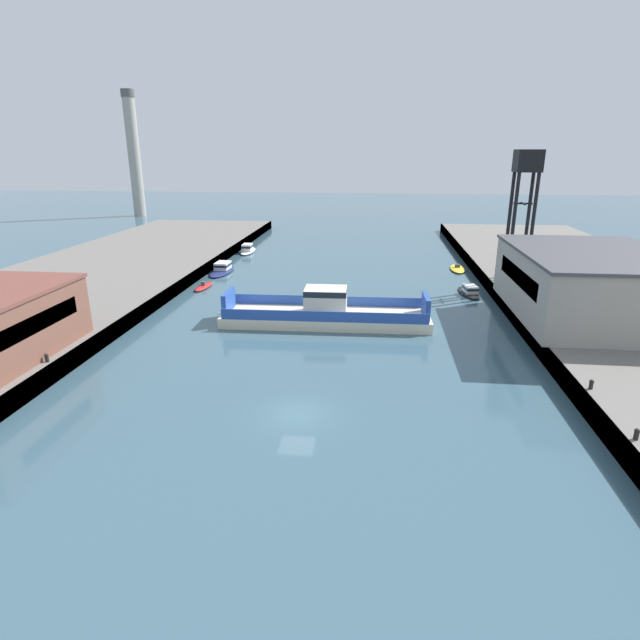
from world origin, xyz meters
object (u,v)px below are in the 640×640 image
Objects in this scene: moored_boat_near_right at (469,291)px; moored_boat_far_left at (248,249)px; moored_boat_mid_right at (457,269)px; warehouse_shed at (591,284)px; moored_boat_near_left at (204,286)px; smokestack_distant_a at (134,151)px; chain_ferry at (326,313)px; crane_tower at (526,182)px; moored_boat_mid_left at (222,268)px.

moored_boat_far_left is (-35.30, 25.08, 0.12)m from moored_boat_near_right.
moored_boat_mid_right is 29.09m from warehouse_shed.
smokestack_distant_a is (-44.06, 76.76, 17.42)m from moored_boat_near_left.
chain_ferry is 3.36× the size of moored_boat_near_right.
crane_tower is (-3.49, 15.05, 9.04)m from warehouse_shed.
moored_boat_mid_left is (-0.19, 9.50, 0.36)m from moored_boat_near_left.
moored_boat_near_left is 0.81× the size of moored_boat_mid_right.
moored_boat_mid_left reaches higher than moored_boat_near_right.
moored_boat_mid_left is at bearing 165.56° from moored_boat_near_right.
moored_boat_far_left is (0.01, 15.99, 0.05)m from moored_boat_mid_left.
moored_boat_near_right is at bearing -35.39° from moored_boat_far_left.
crane_tower is (23.21, 15.80, 12.79)m from chain_ferry.
moored_boat_near_right is 43.30m from moored_boat_far_left.
chain_ferry is 3.42× the size of moored_boat_mid_right.
moored_boat_mid_right is at bearing 87.81° from moored_boat_near_right.
chain_ferry is at bearing -36.16° from moored_boat_near_left.
chain_ferry is 2.66× the size of moored_boat_mid_left.
crane_tower reaches higher than chain_ferry.
smokestack_distant_a reaches higher than warehouse_shed.
moored_boat_near_right is at bearing -158.58° from crane_tower.
chain_ferry is at bearing -122.43° from moored_boat_mid_right.
moored_boat_far_left is 58.72m from warehouse_shed.
warehouse_shed is at bearing -15.43° from moored_boat_near_left.
moored_boat_mid_left is 0.25× the size of smokestack_distant_a.
moored_boat_near_left is at bearing 143.84° from chain_ferry.
moored_boat_near_left is 38.70m from moored_boat_mid_right.
moored_boat_near_right is at bearing -92.19° from moored_boat_mid_right.
crane_tower is (41.25, -22.74, 13.34)m from moored_boat_far_left.
chain_ferry is 0.67× the size of smokestack_distant_a.
moored_boat_mid_right is (0.56, 14.58, -0.27)m from moored_boat_near_right.
warehouse_shed is 0.61× the size of smokestack_distant_a.
crane_tower is (41.07, 2.75, 13.75)m from moored_boat_near_left.
chain_ferry is at bearing -64.92° from moored_boat_far_left.
moored_boat_mid_right is at bearing 22.80° from moored_boat_near_left.
moored_boat_mid_left is 1.10× the size of moored_boat_far_left.
chain_ferry is at bearing -55.42° from smokestack_distant_a.
chain_ferry is 26.97m from warehouse_shed.
moored_boat_near_right is 16.44m from warehouse_shed.
chain_ferry is 30.85m from crane_tower.
moored_boat_near_left is 43.39m from crane_tower.
moored_boat_near_right is (17.26, 13.46, -0.67)m from chain_ferry.
smokestack_distant_a is at bearing 123.12° from moored_boat_mid_left.
moored_boat_near_right is 0.79× the size of moored_boat_mid_left.
moored_boat_mid_right is at bearing 57.57° from chain_ferry.
warehouse_shed is at bearing -40.19° from moored_boat_far_left.
chain_ferry is at bearing -178.39° from warehouse_shed.
moored_boat_far_left is (-35.85, 10.49, 0.39)m from moored_boat_mid_right.
moored_boat_near_right is (35.12, 0.41, 0.28)m from moored_boat_near_left.
crane_tower reaches higher than moored_boat_near_right.
warehouse_shed is at bearing 1.61° from chain_ferry.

